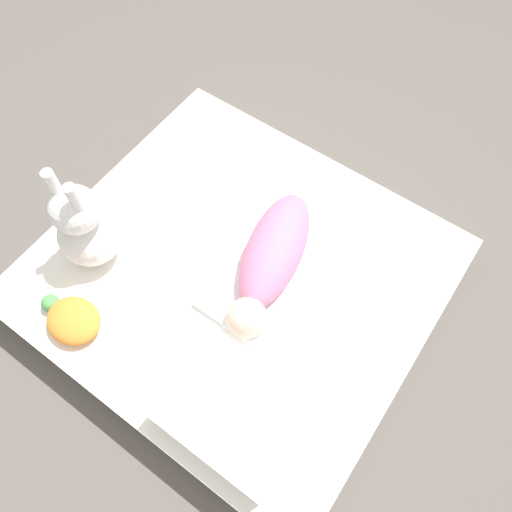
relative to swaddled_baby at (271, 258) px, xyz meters
The scene contains 7 objects.
ground_plane 0.23m from the swaddled_baby, 37.98° to the left, with size 12.00×12.00×0.00m, color #514C47.
bed_mattress 0.17m from the swaddled_baby, 37.98° to the left, with size 1.15×1.06×0.15m.
burp_cloth 0.16m from the swaddled_baby, 93.35° to the left, with size 0.25×0.17×0.02m.
swaddled_baby is the anchor object (origin of this frame).
pillow 0.45m from the swaddled_baby, 112.50° to the left, with size 0.35×0.28×0.09m.
bunny_plush 0.55m from the swaddled_baby, 28.96° to the left, with size 0.19×0.19×0.37m.
turtle_plush 0.60m from the swaddled_baby, 52.73° to the left, with size 0.20×0.14×0.06m.
Camera 1 is at (-0.44, 0.52, 1.52)m, focal length 35.00 mm.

